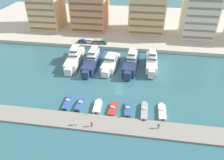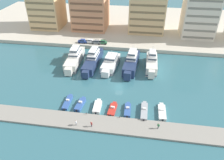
% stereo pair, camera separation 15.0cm
% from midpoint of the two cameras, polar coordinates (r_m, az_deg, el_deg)
% --- Properties ---
extents(ground_plane, '(400.00, 400.00, 0.00)m').
position_cam_midpoint_polar(ground_plane, '(74.94, 1.92, -1.81)').
color(ground_plane, '#336670').
extents(quay_promenade, '(180.00, 70.00, 1.63)m').
position_cam_midpoint_polar(quay_promenade, '(131.18, 5.45, 14.43)').
color(quay_promenade, beige).
rests_on(quay_promenade, ground).
extents(pier_dock, '(120.00, 6.28, 0.55)m').
position_cam_midpoint_polar(pier_dock, '(60.69, -0.28, -11.61)').
color(pier_dock, gray).
rests_on(pier_dock, ground).
extents(yacht_ivory_far_left, '(5.71, 20.70, 7.96)m').
position_cam_midpoint_polar(yacht_ivory_far_left, '(89.59, -9.69, 5.69)').
color(yacht_ivory_far_left, silver).
rests_on(yacht_ivory_far_left, ground).
extents(yacht_navy_left, '(4.93, 22.00, 7.90)m').
position_cam_midpoint_polar(yacht_navy_left, '(87.49, -4.98, 5.33)').
color(yacht_navy_left, navy).
rests_on(yacht_navy_left, ground).
extents(yacht_white_mid_left, '(6.12, 16.95, 6.32)m').
position_cam_midpoint_polar(yacht_white_mid_left, '(85.63, -0.34, 4.49)').
color(yacht_white_mid_left, white).
rests_on(yacht_white_mid_left, ground).
extents(yacht_navy_center_left, '(5.79, 20.29, 8.23)m').
position_cam_midpoint_polar(yacht_navy_center_left, '(85.45, 5.14, 4.73)').
color(yacht_navy_center_left, navy).
rests_on(yacht_navy_center_left, ground).
extents(yacht_ivory_center, '(4.19, 16.84, 8.46)m').
position_cam_midpoint_polar(yacht_ivory_center, '(86.05, 10.37, 4.54)').
color(yacht_ivory_center, silver).
rests_on(yacht_ivory_center, ground).
extents(motorboat_blue_far_left, '(1.91, 7.53, 1.25)m').
position_cam_midpoint_polar(motorboat_blue_far_left, '(69.03, -11.47, -5.69)').
color(motorboat_blue_far_left, '#33569E').
rests_on(motorboat_blue_far_left, ground).
extents(motorboat_blue_left, '(2.35, 6.70, 1.50)m').
position_cam_midpoint_polar(motorboat_blue_left, '(67.44, -8.22, -6.29)').
color(motorboat_blue_left, '#33569E').
rests_on(motorboat_blue_left, ground).
extents(motorboat_white_mid_left, '(2.42, 6.58, 1.01)m').
position_cam_midpoint_polar(motorboat_white_mid_left, '(66.07, -3.76, -6.94)').
color(motorboat_white_mid_left, white).
rests_on(motorboat_white_mid_left, ground).
extents(motorboat_red_center_left, '(2.41, 6.48, 1.25)m').
position_cam_midpoint_polar(motorboat_red_center_left, '(65.21, 0.20, -7.62)').
color(motorboat_red_center_left, red).
rests_on(motorboat_red_center_left, ground).
extents(motorboat_blue_center, '(2.04, 6.65, 1.27)m').
position_cam_midpoint_polar(motorboat_blue_center, '(65.15, 4.16, -7.75)').
color(motorboat_blue_center, '#33569E').
rests_on(motorboat_blue_center, ground).
extents(motorboat_grey_center_right, '(1.94, 8.29, 1.53)m').
position_cam_midpoint_polar(motorboat_grey_center_right, '(64.96, 8.47, -8.07)').
color(motorboat_grey_center_right, '#9EA3A8').
rests_on(motorboat_grey_center_right, ground).
extents(motorboat_white_mid_right, '(2.24, 7.63, 1.20)m').
position_cam_midpoint_polar(motorboat_white_mid_right, '(65.90, 12.99, -8.12)').
color(motorboat_white_mid_right, white).
rests_on(motorboat_white_mid_right, ground).
extents(car_blue_far_left, '(4.13, 1.97, 1.80)m').
position_cam_midpoint_polar(car_blue_far_left, '(103.71, -7.66, 10.07)').
color(car_blue_far_left, '#28428E').
rests_on(car_blue_far_left, quay_promenade).
extents(car_white_left, '(4.14, 2.01, 1.80)m').
position_cam_midpoint_polar(car_white_left, '(103.29, -5.73, 10.11)').
color(car_white_left, white).
rests_on(car_white_left, quay_promenade).
extents(car_grey_mid_left, '(4.13, 1.98, 1.80)m').
position_cam_midpoint_polar(car_grey_mid_left, '(102.18, -4.02, 9.93)').
color(car_grey_mid_left, slate).
rests_on(car_grey_mid_left, quay_promenade).
extents(car_green_center_left, '(4.15, 2.03, 1.80)m').
position_cam_midpoint_polar(car_green_center_left, '(101.90, -2.40, 9.91)').
color(car_green_center_left, '#2D6642').
rests_on(car_green_center_left, quay_promenade).
extents(apartment_block_far_left, '(15.55, 16.11, 24.61)m').
position_cam_midpoint_polar(apartment_block_far_left, '(125.54, -16.65, 18.20)').
color(apartment_block_far_left, '#E0BC84').
rests_on(apartment_block_far_left, quay_promenade).
extents(apartment_block_left, '(17.62, 17.18, 21.89)m').
position_cam_midpoint_polar(apartment_block_left, '(119.62, -5.59, 17.97)').
color(apartment_block_left, tan).
rests_on(apartment_block_left, quay_promenade).
extents(apartment_block_mid_left, '(17.84, 15.76, 25.53)m').
position_cam_midpoint_polar(apartment_block_mid_left, '(115.90, 9.33, 18.14)').
color(apartment_block_mid_left, '#E0BC84').
rests_on(apartment_block_mid_left, quay_promenade).
extents(apartment_block_center_left, '(15.40, 14.51, 29.14)m').
position_cam_midpoint_polar(apartment_block_center_left, '(115.23, 22.21, 17.07)').
color(apartment_block_center_left, silver).
rests_on(apartment_block_center_left, quay_promenade).
extents(pedestrian_near_edge, '(0.57, 0.47, 1.76)m').
position_cam_midpoint_polar(pedestrian_near_edge, '(59.36, -5.32, -11.28)').
color(pedestrian_near_edge, '#282D3D').
rests_on(pedestrian_near_edge, pier_dock).
extents(pedestrian_mid_deck, '(0.58, 0.47, 1.77)m').
position_cam_midpoint_polar(pedestrian_mid_deck, '(59.90, 12.09, -11.55)').
color(pedestrian_mid_deck, '#4C515B').
rests_on(pedestrian_mid_deck, pier_dock).
extents(pedestrian_far_side, '(0.28, 0.66, 1.70)m').
position_cam_midpoint_polar(pedestrian_far_side, '(60.27, -9.31, -10.86)').
color(pedestrian_far_side, '#4C515B').
rests_on(pedestrian_far_side, pier_dock).
extents(bollard_west, '(0.20, 0.20, 0.61)m').
position_cam_midpoint_polar(bollard_west, '(63.60, -6.67, -8.60)').
color(bollard_west, '#2D2D33').
rests_on(bollard_west, pier_dock).
extents(bollard_west_mid, '(0.20, 0.20, 0.61)m').
position_cam_midpoint_polar(bollard_west_mid, '(62.14, 2.10, -9.55)').
color(bollard_west_mid, '#2D2D33').
rests_on(bollard_west_mid, pier_dock).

